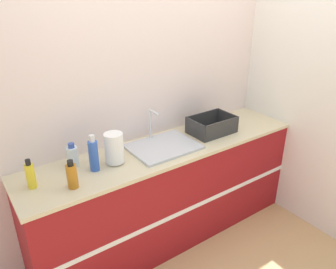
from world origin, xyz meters
name	(u,v)px	position (x,y,z in m)	size (l,w,h in m)	color
ground_plane	(186,251)	(0.00, 0.00, 0.00)	(12.00, 12.00, 0.00)	tan
wall_back	(147,93)	(0.00, 0.58, 1.30)	(4.82, 0.06, 2.60)	silver
wall_right	(272,78)	(1.24, 0.28, 1.30)	(0.06, 2.55, 2.60)	silver
counter_cabinet	(168,192)	(0.00, 0.28, 0.46)	(2.45, 0.58, 0.92)	maroon
sink	(163,145)	(-0.05, 0.28, 0.94)	(0.54, 0.42, 0.28)	silver
paper_towel_roll	(114,148)	(-0.48, 0.28, 1.04)	(0.14, 0.14, 0.24)	#4C4C51
dish_rack	(212,127)	(0.48, 0.28, 0.97)	(0.40, 0.27, 0.15)	#2D2D2D
bottle_amber	(72,176)	(-0.86, 0.14, 1.01)	(0.07, 0.07, 0.20)	#B26B19
bottle_clear	(73,156)	(-0.75, 0.41, 1.00)	(0.08, 0.08, 0.18)	silver
bottle_yellow	(31,175)	(-1.07, 0.29, 1.01)	(0.06, 0.06, 0.21)	yellow
bottle_blue	(94,155)	(-0.65, 0.26, 1.04)	(0.07, 0.07, 0.27)	#2D56B7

